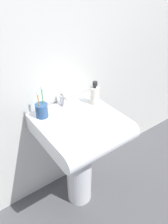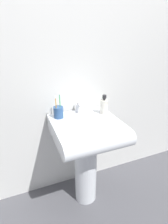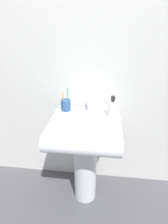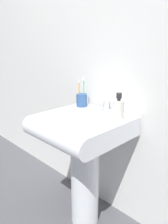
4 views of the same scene
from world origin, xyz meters
The scene contains 7 objects.
ground_plane centered at (0.00, 0.00, 0.00)m, with size 6.00×6.00×0.00m, color #4C4C51.
wall_back centered at (0.00, 0.28, 1.20)m, with size 5.00×0.05×2.40m, color silver.
sink_pedestal centered at (0.00, 0.00, 0.34)m, with size 0.19×0.19×0.68m, color white.
sink_basin centered at (0.00, -0.05, 0.74)m, with size 0.51×0.53×0.12m.
faucet centered at (0.01, 0.19, 0.84)m, with size 0.04×0.10×0.09m.
toothbrush_cup centered at (-0.18, 0.14, 0.84)m, with size 0.08×0.08×0.21m.
soap_bottle centered at (0.19, 0.08, 0.86)m, with size 0.06×0.06×0.16m.
Camera 2 is at (-0.46, -1.10, 1.40)m, focal length 28.00 mm.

